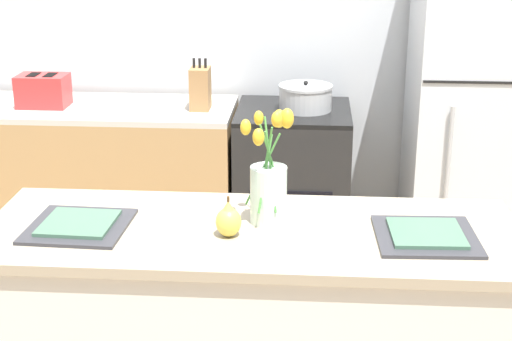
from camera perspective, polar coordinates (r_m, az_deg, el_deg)
back_wall at (r=4.44m, az=1.68°, el=11.59°), size 5.20×0.08×2.70m
back_counter at (r=4.45m, az=-12.45°, el=-0.89°), size 1.68×0.60×0.89m
stove_range at (r=4.27m, az=2.66°, el=-1.30°), size 0.60×0.61×0.89m
refrigerator at (r=4.22m, az=15.79°, el=4.26°), size 0.68×0.67×1.80m
flower_vase at (r=2.63m, az=0.94°, el=-1.00°), size 0.18×0.18×0.41m
pear_figurine at (r=2.55m, az=-2.02°, el=-3.64°), size 0.08×0.08×0.14m
plate_setting_left at (r=2.70m, az=-12.77°, el=-3.89°), size 0.34×0.34×0.02m
plate_setting_right at (r=2.61m, az=12.27°, el=-4.62°), size 0.34×0.34×0.02m
toaster at (r=4.33m, az=-15.22°, el=5.63°), size 0.28×0.18×0.17m
cooking_pot at (r=4.11m, az=3.62°, el=5.32°), size 0.28×0.28×0.16m
knife_block at (r=4.12m, az=-4.08°, el=5.98°), size 0.10×0.14×0.27m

